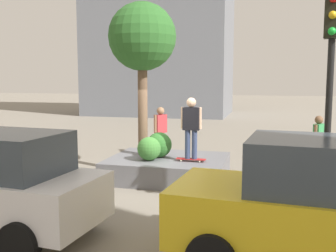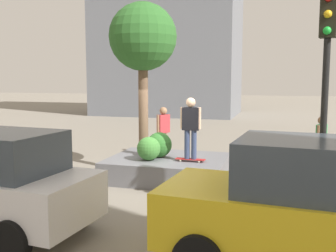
% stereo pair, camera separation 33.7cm
% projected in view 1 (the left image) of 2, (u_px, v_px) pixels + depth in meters
% --- Properties ---
extents(ground_plane, '(120.00, 120.00, 0.00)m').
position_uv_depth(ground_plane, '(158.00, 180.00, 10.90)').
color(ground_plane, gray).
extents(planter_ledge, '(3.24, 2.58, 0.59)m').
position_uv_depth(planter_ledge, '(168.00, 168.00, 11.05)').
color(planter_ledge, slate).
rests_on(planter_ledge, ground).
extents(plaza_tree, '(1.94, 1.94, 4.38)m').
position_uv_depth(plaza_tree, '(142.00, 39.00, 11.10)').
color(plaza_tree, brown).
rests_on(plaza_tree, planter_ledge).
extents(boxwood_shrub, '(0.65, 0.65, 0.65)m').
position_uv_depth(boxwood_shrub, '(149.00, 149.00, 10.61)').
color(boxwood_shrub, '#3D7A33').
rests_on(boxwood_shrub, planter_ledge).
extents(hedge_clump, '(0.71, 0.71, 0.71)m').
position_uv_depth(hedge_clump, '(159.00, 145.00, 11.04)').
color(hedge_clump, '#2D6628').
rests_on(hedge_clump, planter_ledge).
extents(skateboard, '(0.80, 0.24, 0.07)m').
position_uv_depth(skateboard, '(191.00, 159.00, 10.51)').
color(skateboard, '#A51E1E').
rests_on(skateboard, planter_ledge).
extents(skateboarder, '(0.56, 0.25, 1.64)m').
position_uv_depth(skateboarder, '(191.00, 124.00, 10.40)').
color(skateboarder, navy).
rests_on(skateboarder, skateboard).
extents(taxi_cab, '(4.33, 2.26, 1.95)m').
position_uv_depth(taxi_cab, '(321.00, 205.00, 5.61)').
color(taxi_cab, gold).
rests_on(taxi_cab, ground).
extents(traffic_light_median, '(0.32, 0.36, 4.37)m').
position_uv_depth(traffic_light_median, '(331.00, 68.00, 7.05)').
color(traffic_light_median, black).
rests_on(traffic_light_median, ground).
extents(passerby_with_bag, '(0.42, 0.54, 1.79)m').
position_uv_depth(passerby_with_bag, '(161.00, 128.00, 14.27)').
color(passerby_with_bag, '#847056').
rests_on(passerby_with_bag, ground).
extents(bystander_watching, '(0.37, 0.51, 1.66)m').
position_uv_depth(bystander_watching, '(318.00, 138.00, 12.28)').
color(bystander_watching, '#847056').
rests_on(bystander_watching, ground).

